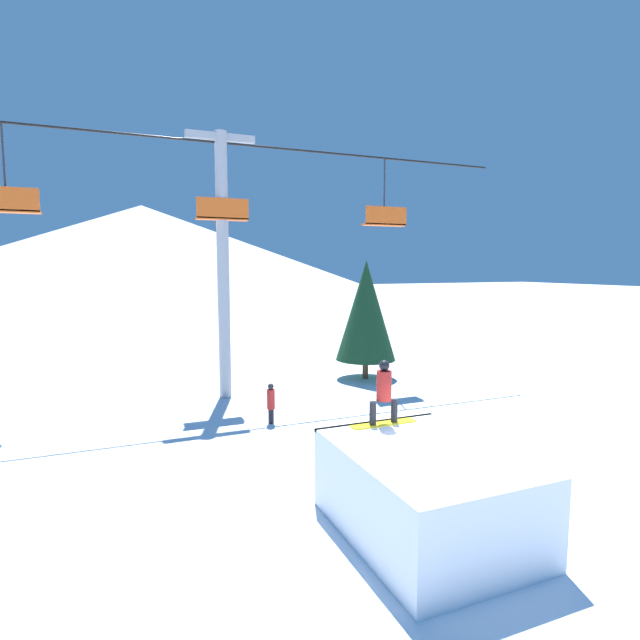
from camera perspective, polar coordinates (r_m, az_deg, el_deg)
name	(u,v)px	position (r m, az deg, el deg)	size (l,w,h in m)	color
ground_plane	(448,536)	(9.82, 14.44, -22.83)	(220.00, 220.00, 0.00)	white
mountain_ridge	(143,249)	(97.18, -19.60, 7.64)	(87.85, 87.85, 15.67)	silver
snow_ramp	(425,492)	(9.45, 11.91, -18.72)	(2.73, 3.65, 1.54)	white
snowboarder	(384,393)	(10.20, 7.31, -8.26)	(1.41, 0.30, 1.32)	yellow
chairlift	(223,242)	(18.04, -11.06, 8.77)	(22.87, 0.44, 9.36)	#9E9EA3
pine_tree_near	(366,310)	(20.92, 5.27, 1.09)	(2.51, 2.51, 4.98)	#4C3823
distant_skier	(271,402)	(15.29, -5.63, -9.28)	(0.24, 0.24, 1.23)	black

